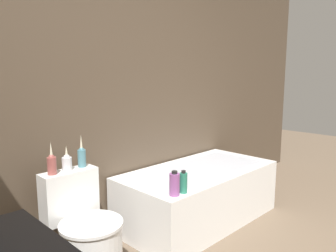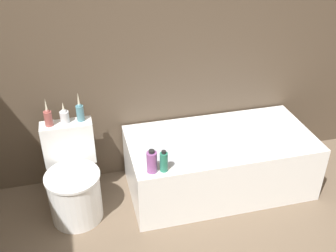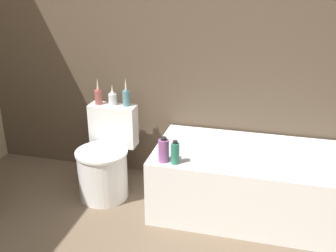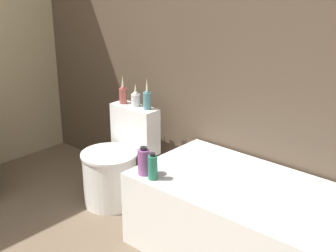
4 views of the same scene
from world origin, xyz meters
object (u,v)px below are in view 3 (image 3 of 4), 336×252
object	(u,v)px
shampoo_bottle_short	(175,153)
bathtub	(255,182)
vase_bronze	(126,96)
shampoo_bottle_tall	(164,150)
toilet	(106,162)
vase_silver	(113,98)
vase_gold	(98,95)

from	to	relation	value
shampoo_bottle_short	bathtub	bearing A→B (deg)	29.04
vase_bronze	shampoo_bottle_tall	bearing A→B (deg)	-47.97
toilet	vase_silver	bearing A→B (deg)	90.00
bathtub	vase_gold	size ratio (longest dim) A/B	6.76
vase_gold	shampoo_bottle_tall	size ratio (longest dim) A/B	1.23
vase_gold	vase_bronze	size ratio (longest dim) A/B	0.94
vase_silver	shampoo_bottle_tall	size ratio (longest dim) A/B	0.96
bathtub	vase_gold	distance (m)	1.42
vase_silver	shampoo_bottle_tall	bearing A→B (deg)	-41.23
bathtub	shampoo_bottle_short	xyz separation A→B (m)	(-0.55, -0.30, 0.32)
vase_gold	vase_bronze	world-z (taller)	vase_bronze
vase_silver	vase_bronze	distance (m)	0.12
bathtub	shampoo_bottle_short	bearing A→B (deg)	-150.96
vase_gold	vase_silver	world-z (taller)	vase_gold
vase_bronze	bathtub	bearing A→B (deg)	-10.52
shampoo_bottle_tall	shampoo_bottle_short	bearing A→B (deg)	-6.98
shampoo_bottle_tall	toilet	bearing A→B (deg)	154.08
bathtub	vase_silver	bearing A→B (deg)	170.55
bathtub	vase_bronze	distance (m)	1.21
toilet	vase_silver	world-z (taller)	vase_silver
vase_gold	shampoo_bottle_tall	bearing A→B (deg)	-34.98
toilet	shampoo_bottle_tall	size ratio (longest dim) A/B	3.83
vase_silver	vase_bronze	size ratio (longest dim) A/B	0.73
toilet	vase_bronze	distance (m)	0.55
vase_silver	shampoo_bottle_short	size ratio (longest dim) A/B	1.03
vase_silver	shampoo_bottle_short	world-z (taller)	vase_silver
toilet	shampoo_bottle_tall	xyz separation A→B (m)	(0.56, -0.27, 0.30)
toilet	vase_silver	xyz separation A→B (m)	(-0.00, 0.22, 0.47)
vase_bronze	shampoo_bottle_short	distance (m)	0.76
bathtub	toilet	world-z (taller)	toilet
toilet	shampoo_bottle_short	distance (m)	0.76
vase_silver	vase_gold	bearing A→B (deg)	-171.51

